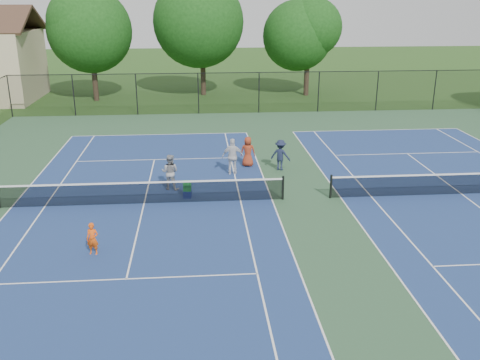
{
  "coord_description": "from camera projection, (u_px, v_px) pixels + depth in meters",
  "views": [
    {
      "loc": [
        -4.68,
        -21.37,
        8.41
      ],
      "look_at": [
        -2.99,
        -1.0,
        1.3
      ],
      "focal_mm": 40.0,
      "sensor_mm": 36.0,
      "label": 1
    }
  ],
  "objects": [
    {
      "name": "ground",
      "position": [
        306.0,
        199.0,
        23.24
      ],
      "size": [
        140.0,
        140.0,
        0.0
      ],
      "primitive_type": "plane",
      "color": "#234716",
      "rests_on": "ground"
    },
    {
      "name": "court_pad",
      "position": [
        306.0,
        199.0,
        23.24
      ],
      "size": [
        36.0,
        36.0,
        0.01
      ],
      "primitive_type": "cube",
      "color": "#305536",
      "rests_on": "ground"
    },
    {
      "name": "tennis_court_left",
      "position": [
        144.0,
        202.0,
        22.66
      ],
      "size": [
        12.0,
        23.83,
        1.07
      ],
      "color": "navy",
      "rests_on": "ground"
    },
    {
      "name": "tennis_court_right",
      "position": [
        462.0,
        192.0,
        23.75
      ],
      "size": [
        12.0,
        23.83,
        1.07
      ],
      "color": "navy",
      "rests_on": "ground"
    },
    {
      "name": "perimeter_fence",
      "position": [
        308.0,
        164.0,
        22.71
      ],
      "size": [
        36.08,
        36.08,
        3.02
      ],
      "color": "black",
      "rests_on": "ground"
    },
    {
      "name": "tree_back_a",
      "position": [
        90.0,
        26.0,
        42.83
      ],
      "size": [
        6.8,
        6.8,
        9.15
      ],
      "color": "#2D2116",
      "rests_on": "ground"
    },
    {
      "name": "tree_back_b",
      "position": [
        202.0,
        17.0,
        45.23
      ],
      "size": [
        7.6,
        7.6,
        10.03
      ],
      "color": "#2D2116",
      "rests_on": "ground"
    },
    {
      "name": "tree_back_c",
      "position": [
        308.0,
        31.0,
        45.36
      ],
      "size": [
        6.0,
        6.0,
        8.4
      ],
      "color": "#2D2116",
      "rests_on": "ground"
    },
    {
      "name": "child_player",
      "position": [
        93.0,
        239.0,
        18.12
      ],
      "size": [
        0.46,
        0.34,
        1.14
      ],
      "primitive_type": "imported",
      "rotation": [
        0.0,
        0.0,
        -0.16
      ],
      "color": "#F35310",
      "rests_on": "ground"
    },
    {
      "name": "instructor",
      "position": [
        170.0,
        172.0,
        24.11
      ],
      "size": [
        0.94,
        0.82,
        1.65
      ],
      "primitive_type": "imported",
      "rotation": [
        0.0,
        0.0,
        2.86
      ],
      "color": "gray",
      "rests_on": "ground"
    },
    {
      "name": "bystander_a",
      "position": [
        233.0,
        157.0,
        26.14
      ],
      "size": [
        1.09,
        0.51,
        1.81
      ],
      "primitive_type": "imported",
      "rotation": [
        0.0,
        0.0,
        3.08
      ],
      "color": "silver",
      "rests_on": "ground"
    },
    {
      "name": "bystander_b",
      "position": [
        280.0,
        155.0,
        26.82
      ],
      "size": [
        1.17,
        0.98,
        1.57
      ],
      "primitive_type": "imported",
      "rotation": [
        0.0,
        0.0,
        2.67
      ],
      "color": "#192038",
      "rests_on": "ground"
    },
    {
      "name": "bystander_c",
      "position": [
        248.0,
        152.0,
        27.42
      ],
      "size": [
        0.83,
        0.61,
        1.56
      ],
      "primitive_type": "imported",
      "rotation": [
        0.0,
        0.0,
        2.98
      ],
      "color": "maroon",
      "rests_on": "ground"
    },
    {
      "name": "ball_crate",
      "position": [
        187.0,
        194.0,
        23.34
      ],
      "size": [
        0.39,
        0.36,
        0.33
      ],
      "primitive_type": "cube",
      "rotation": [
        0.0,
        0.0,
        -0.11
      ],
      "color": "navy",
      "rests_on": "ground"
    },
    {
      "name": "ball_hopper",
      "position": [
        187.0,
        186.0,
        23.21
      ],
      "size": [
        0.36,
        0.31,
        0.43
      ],
      "primitive_type": "cube",
      "rotation": [
        0.0,
        0.0,
        -0.08
      ],
      "color": "green",
      "rests_on": "ball_crate"
    }
  ]
}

